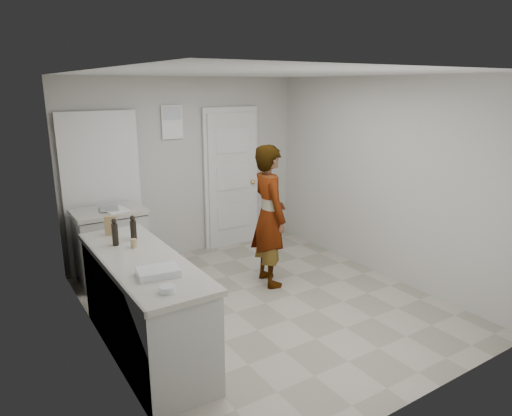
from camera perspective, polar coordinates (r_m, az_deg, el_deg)
ground at (r=5.26m, az=1.14°, el=-11.83°), size 4.00×4.00×0.00m
room_shell at (r=6.48m, az=-9.80°, el=2.78°), size 4.00×4.00×4.00m
main_counter at (r=4.34m, az=-13.74°, el=-12.19°), size 0.64×1.96×0.93m
side_counter at (r=5.94m, az=-17.58°, el=-4.84°), size 0.84×0.61×0.93m
person at (r=5.49m, az=1.68°, el=-1.00°), size 0.52×0.70×1.72m
cake_mix_box at (r=4.81m, az=-17.69°, el=-2.09°), size 0.13×0.09×0.20m
spice_jar at (r=4.39m, az=-15.05°, el=-4.29°), size 0.05×0.05×0.08m
oil_cruet_a at (r=4.60m, az=-15.10°, el=-2.42°), size 0.06×0.06×0.24m
oil_cruet_b at (r=4.47m, az=-17.22°, el=-2.95°), size 0.06×0.06×0.26m
baking_dish at (r=3.73m, az=-12.14°, el=-7.84°), size 0.35×0.27×0.06m
egg_bowl at (r=3.44m, az=-11.02°, el=-9.91°), size 0.12×0.12×0.05m
papers at (r=5.76m, az=-17.18°, el=-0.20°), size 0.30×0.36×0.01m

